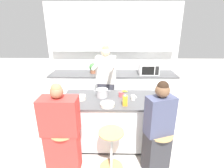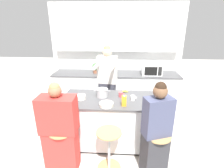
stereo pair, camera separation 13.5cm
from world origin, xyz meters
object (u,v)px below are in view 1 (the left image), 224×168
fruit_bowl (107,104)px  juice_carton (125,101)px  coffee_cup_near (133,98)px  coffee_cup_far (121,94)px  potted_plant (93,68)px  person_cooking (106,87)px  cooking_pot (102,93)px  person_seated_near (158,133)px  bar_stool_center (111,149)px  bar_stool_rightmost (158,150)px  person_wrapped_blanket (61,133)px  banana_bunch (124,91)px  kitchen_island (112,121)px  microwave (149,69)px  bar_stool_leftmost (65,149)px

fruit_bowl → juice_carton: bearing=5.8°
coffee_cup_near → coffee_cup_far: size_ratio=0.98×
potted_plant → person_cooking: bearing=-68.4°
cooking_pot → fruit_bowl: 0.39m
person_seated_near → coffee_cup_far: bearing=105.3°
bar_stool_center → juice_carton: bearing=61.8°
bar_stool_rightmost → person_wrapped_blanket: person_wrapped_blanket is taller
cooking_pot → juice_carton: juice_carton is taller
coffee_cup_near → banana_bunch: 0.38m
kitchen_island → coffee_cup_far: size_ratio=16.26×
juice_carton → cooking_pot: bearing=139.1°
fruit_bowl → cooking_pot: bearing=106.8°
person_wrapped_blanket → microwave: 2.89m
bar_stool_leftmost → person_wrapped_blanket: 0.30m
fruit_bowl → potted_plant: bearing=103.2°
fruit_bowl → coffee_cup_near: 0.51m
bar_stool_leftmost → potted_plant: bearing=85.7°
coffee_cup_near → coffee_cup_far: coffee_cup_far is taller
coffee_cup_far → potted_plant: size_ratio=0.40×
bar_stool_leftmost → coffee_cup_near: size_ratio=6.42×
fruit_bowl → coffee_cup_far: 0.44m
cooking_pot → coffee_cup_near: cooking_pot is taller
potted_plant → coffee_cup_near: bearing=-62.4°
coffee_cup_far → microwave: bearing=63.3°
cooking_pot → coffee_cup_far: (0.34, 0.00, -0.03)m
coffee_cup_far → juice_carton: 0.36m
person_cooking → coffee_cup_near: size_ratio=16.50×
kitchen_island → coffee_cup_near: coffee_cup_near is taller
person_seated_near → microwave: size_ratio=2.96×
person_seated_near → potted_plant: bearing=98.5°
person_cooking → coffee_cup_far: size_ratio=16.16×
kitchen_island → person_seated_near: bearing=-44.9°
bar_stool_center → person_wrapped_blanket: person_wrapped_blanket is taller
person_wrapped_blanket → bar_stool_leftmost: bearing=20.6°
kitchen_island → fruit_bowl: (-0.07, -0.28, 0.48)m
bar_stool_rightmost → coffee_cup_far: bearing=125.3°
fruit_bowl → bar_stool_rightmost: bearing=-27.1°
coffee_cup_far → microwave: microwave is taller
cooking_pot → juice_carton: bearing=-40.9°
coffee_cup_near → coffee_cup_far: (-0.21, 0.13, 0.00)m
bar_stool_leftmost → potted_plant: (0.18, 2.37, 0.66)m
banana_bunch → juice_carton: bearing=-92.2°
bar_stool_leftmost → juice_carton: juice_carton is taller
bar_stool_rightmost → bar_stool_leftmost: bearing=179.5°
kitchen_island → fruit_bowl: bearing=-103.6°
coffee_cup_far → potted_plant: 1.75m
person_wrapped_blanket → fruit_bowl: size_ratio=6.22×
person_wrapped_blanket → potted_plant: person_wrapped_blanket is taller
person_wrapped_blanket → banana_bunch: person_wrapped_blanket is taller
person_cooking → potted_plant: bearing=119.3°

